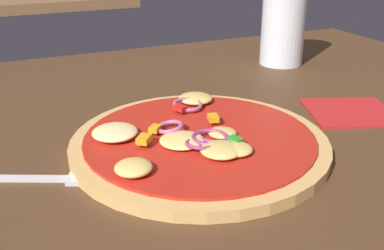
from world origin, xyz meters
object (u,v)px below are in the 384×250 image
object	(u,v)px
pizza	(197,141)
napkin	(350,112)
fork	(40,179)
beer_glass	(283,27)

from	to	relation	value
pizza	napkin	distance (m)	0.23
pizza	napkin	world-z (taller)	pizza
fork	beer_glass	size ratio (longest dim) A/B	1.13
pizza	fork	bearing A→B (deg)	-179.22
beer_glass	napkin	xyz separation A→B (m)	(-0.05, -0.24, -0.06)
napkin	beer_glass	bearing A→B (deg)	77.58
pizza	beer_glass	size ratio (longest dim) A/B	1.89
pizza	fork	world-z (taller)	pizza
pizza	napkin	xyz separation A→B (m)	(0.23, 0.01, -0.01)
fork	napkin	size ratio (longest dim) A/B	1.22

